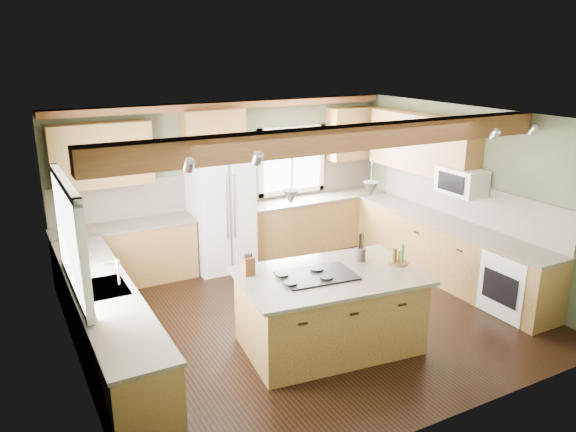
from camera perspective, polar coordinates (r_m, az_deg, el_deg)
floor at (r=7.54m, az=1.68°, el=-10.11°), size 5.60×5.60×0.00m
ceiling at (r=6.77m, az=1.87°, el=9.91°), size 5.60×5.60×0.00m
wall_back at (r=9.21m, az=-6.05°, el=3.49°), size 5.60×0.00×5.60m
wall_left at (r=6.21m, az=-21.28°, el=-4.31°), size 0.00×5.00×5.00m
wall_right at (r=8.74m, az=17.88°, el=2.02°), size 0.00×5.00×5.00m
ceiling_beam at (r=6.11m, az=5.66°, el=7.85°), size 5.55×0.26×0.26m
soffit_trim at (r=8.92m, az=-6.05°, el=11.14°), size 5.55×0.20×0.10m
backsplash_back at (r=9.22m, az=-6.00°, el=2.93°), size 5.58×0.03×0.58m
backsplash_right at (r=8.78m, az=17.53°, el=1.52°), size 0.03×3.70×0.58m
base_cab_back_left at (r=8.69m, az=-16.09°, el=-3.87°), size 2.02×0.60×0.88m
counter_back_left at (r=8.54m, az=-16.34°, el=-0.98°), size 2.06×0.64×0.04m
base_cab_back_right at (r=9.83m, az=2.82°, el=-0.77°), size 2.62×0.60×0.88m
counter_back_right at (r=9.70m, az=2.86°, el=1.82°), size 2.66×0.64×0.04m
base_cab_left at (r=6.63m, az=-17.94°, el=-10.73°), size 0.60×3.70×0.88m
counter_left at (r=6.44m, az=-18.31°, el=-7.09°), size 0.64×3.74×0.04m
base_cab_right at (r=8.82m, az=15.79°, el=-3.53°), size 0.60×3.70×0.88m
counter_right at (r=8.67m, az=16.03°, el=-0.68°), size 0.64×3.74×0.04m
upper_cab_back_left at (r=8.38m, az=-18.46°, el=5.91°), size 1.40×0.35×0.90m
upper_cab_over_fridge at (r=8.79m, az=-7.61°, el=8.43°), size 0.96×0.35×0.70m
upper_cab_right at (r=9.12m, az=13.42°, el=7.16°), size 0.35×2.20×0.90m
upper_cab_back_corner at (r=10.03m, az=6.59°, el=8.35°), size 0.90×0.35×0.90m
window_left at (r=6.18m, az=-21.41°, el=-1.96°), size 0.04×1.60×1.05m
window_back at (r=9.63m, az=0.31°, el=5.69°), size 1.10×0.04×1.00m
sink at (r=6.43m, az=-18.31°, el=-7.05°), size 0.50×0.65×0.03m
faucet at (r=6.41m, az=-16.85°, el=-5.61°), size 0.02×0.02×0.28m
dishwasher at (r=5.52m, az=-15.11°, el=-16.58°), size 0.60×0.60×0.84m
oven at (r=8.01m, az=22.16°, el=-6.36°), size 0.60×0.72×0.84m
microwave at (r=8.49m, az=17.23°, el=3.40°), size 0.40×0.70×0.38m
pendant_left at (r=5.97m, az=0.29°, el=1.92°), size 0.18×0.18×0.16m
pendant_right at (r=6.39m, az=8.41°, el=2.74°), size 0.18×0.18×0.16m
refrigerator at (r=8.87m, az=-6.82°, el=0.26°), size 0.90×0.74×1.80m
island at (r=6.67m, az=4.20°, el=-9.71°), size 2.07×1.40×0.88m
island_top at (r=6.48m, az=4.29°, el=-6.07°), size 2.21×1.55×0.04m
cooktop at (r=6.40m, az=2.98°, el=-6.04°), size 0.90×0.65×0.02m
knife_block at (r=6.41m, az=-4.05°, el=-5.10°), size 0.14×0.11×0.21m
utensil_crock at (r=6.88m, az=7.40°, el=-3.90°), size 0.12×0.12×0.16m
bottle_tray at (r=6.85m, az=11.14°, el=-3.85°), size 0.29×0.29×0.22m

